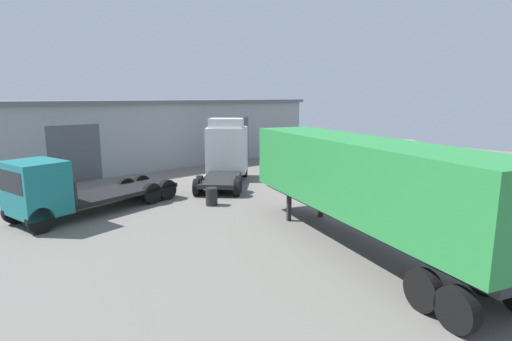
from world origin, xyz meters
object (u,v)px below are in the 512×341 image
Objects in this scene: container_trailer_green at (362,180)px; traffic_cone at (449,208)px; flatbed_truck_teal at (64,190)px; flatbed_truck_grey at (380,164)px; oil_drum at (212,197)px; tractor_unit_white at (226,152)px; gravel_pile at (332,151)px.

container_trailer_green reaches higher than traffic_cone.
flatbed_truck_teal is 17.52m from flatbed_truck_grey.
flatbed_truck_teal is 9.05× the size of oil_drum.
container_trailer_green reaches higher than oil_drum.
flatbed_truck_teal reaches higher than oil_drum.
traffic_cone is at bearing -73.24° from container_trailer_green.
tractor_unit_white reaches higher than oil_drum.
flatbed_truck_teal is at bearing 51.01° from container_trailer_green.
tractor_unit_white is at bearing 2.50° from container_trailer_green.
tractor_unit_white is 13.08m from container_trailer_green.
container_trailer_green reaches higher than flatbed_truck_teal.
flatbed_truck_teal is (-10.36, -1.85, -0.54)m from tractor_unit_white.
oil_drum is (-0.51, 8.17, -2.05)m from container_trailer_green.
traffic_cone is at bearing -121.35° from gravel_pile.
tractor_unit_white is 9.61m from flatbed_truck_grey.
flatbed_truck_grey reaches higher than oil_drum.
oil_drum is at bearing -144.52° from flatbed_truck_grey.
container_trailer_green is 21.89× the size of traffic_cone.
oil_drum is (-10.60, 2.88, -0.82)m from flatbed_truck_grey.
flatbed_truck_grey is at bearing -122.24° from gravel_pile.
flatbed_truck_grey is at bearing -93.84° from tractor_unit_white.
tractor_unit_white is 10.75m from gravel_pile.
flatbed_truck_teal is at bearing 140.78° from traffic_cone.
container_trailer_green reaches higher than flatbed_truck_grey.
flatbed_truck_grey is at bearing 59.79° from traffic_cone.
gravel_pile is (14.47, 12.24, -1.59)m from container_trailer_green.
container_trailer_green is 11.46m from flatbed_truck_grey.
oil_drum is 1.60× the size of traffic_cone.
traffic_cone is (7.35, -8.47, -0.19)m from oil_drum.
container_trailer_green is at bearing -86.43° from oil_drum.
flatbed_truck_teal is 17.36m from traffic_cone.
container_trailer_green is (-3.77, -12.51, 0.64)m from tractor_unit_white.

